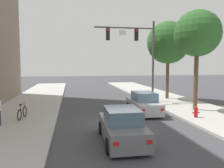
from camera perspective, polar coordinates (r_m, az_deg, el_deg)
name	(u,v)px	position (r m, az deg, el deg)	size (l,w,h in m)	color
ground_plane	(123,124)	(13.73, 2.81, -10.18)	(120.00, 120.00, 0.00)	#424247
sidewalk_left	(9,128)	(13.80, -24.95, -10.24)	(5.00, 60.00, 0.15)	#B2AFA8
sidewalk_right	(219,118)	(16.43, 25.69, -7.88)	(5.00, 60.00, 0.15)	#B2AFA8
traffic_signal_mast	(137,46)	(21.03, 6.53, 9.57)	(5.66, 0.38, 7.50)	#514C47
car_lead_silver	(144,104)	(16.63, 8.08, -5.02)	(1.93, 4.28, 1.60)	#B7B7BC
car_following_grey	(122,127)	(10.49, 2.54, -10.85)	(1.91, 4.28, 1.60)	slate
bicycle_leaning	(22,113)	(15.44, -22.01, -6.79)	(0.24, 1.77, 0.98)	black
fire_hydrant	(196,112)	(15.70, 20.70, -6.67)	(0.48, 0.24, 0.72)	red
street_tree_nearest	(197,34)	(18.23, 21.02, 11.89)	(3.47, 3.47, 7.52)	brown
street_tree_second	(168,43)	(23.55, 14.18, 10.19)	(4.26, 4.26, 7.81)	brown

